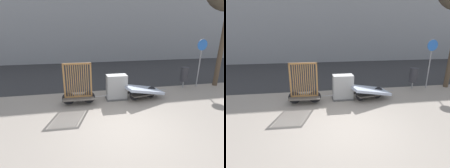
{
  "view_description": "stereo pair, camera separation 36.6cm",
  "coord_description": "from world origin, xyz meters",
  "views": [
    {
      "loc": [
        -1.44,
        -4.82,
        3.18
      ],
      "look_at": [
        0.0,
        2.47,
        0.82
      ],
      "focal_mm": 28.0,
      "sensor_mm": 36.0,
      "label": 1
    },
    {
      "loc": [
        -1.08,
        -4.89,
        3.18
      ],
      "look_at": [
        0.0,
        2.47,
        0.82
      ],
      "focal_mm": 28.0,
      "sensor_mm": 36.0,
      "label": 2
    }
  ],
  "objects": [
    {
      "name": "sign_post",
      "position": [
        5.18,
        3.62,
        1.77
      ],
      "size": [
        0.59,
        0.06,
        2.7
      ],
      "color": "gray",
      "rests_on": "ground_plane"
    },
    {
      "name": "road_strip",
      "position": [
        0.0,
        8.18,
        0.0
      ],
      "size": [
        56.0,
        8.39,
        0.01
      ],
      "color": "#2D2D30",
      "rests_on": "ground_plane"
    },
    {
      "name": "bike_cart_with_bedframe",
      "position": [
        -1.49,
        2.47,
        0.65
      ],
      "size": [
        2.1,
        0.8,
        1.83
      ],
      "rotation": [
        0.0,
        0.0,
        -0.03
      ],
      "color": "#4C4742",
      "rests_on": "ground_plane"
    },
    {
      "name": "utility_cabinet",
      "position": [
        0.26,
        2.7,
        0.54
      ],
      "size": [
        0.99,
        0.58,
        1.17
      ],
      "color": "#4C4C4C",
      "rests_on": "ground_plane"
    },
    {
      "name": "building_facade",
      "position": [
        0.0,
        14.38,
        4.74
      ],
      "size": [
        48.0,
        4.0,
        9.47
      ],
      "color": "gray",
      "rests_on": "ground_plane"
    },
    {
      "name": "bike_cart_with_mattress",
      "position": [
        1.5,
        2.47,
        0.43
      ],
      "size": [
        2.34,
        1.31,
        0.72
      ],
      "rotation": [
        0.0,
        0.0,
        0.2
      ],
      "color": "#4C4742",
      "rests_on": "ground_plane"
    },
    {
      "name": "ground_plane",
      "position": [
        0.0,
        0.0,
        0.0
      ],
      "size": [
        60.0,
        60.0,
        0.0
      ],
      "primitive_type": "plane",
      "color": "gray"
    },
    {
      "name": "trash_bin",
      "position": [
        4.34,
        3.63,
        0.77
      ],
      "size": [
        0.43,
        0.43,
        1.16
      ],
      "color": "gray",
      "rests_on": "ground_plane"
    }
  ]
}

